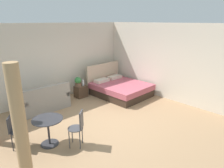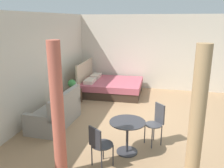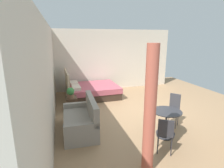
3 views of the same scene
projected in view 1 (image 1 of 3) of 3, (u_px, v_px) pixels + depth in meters
The scene contains 12 objects.
ground_plane at pixel (107, 122), 6.22m from camera, with size 9.11×8.75×0.02m, color #9E7A56.
wall_back at pixel (56, 62), 7.78m from camera, with size 9.11×0.12×2.86m, color beige.
wall_right at pixel (166, 62), 7.79m from camera, with size 0.12×5.75×2.86m, color beige.
bed at pixel (120, 88), 8.35m from camera, with size 1.86×2.18×1.17m.
couch at pixel (45, 102), 6.97m from camera, with size 1.61×0.87×0.90m.
nightstand at pixel (81, 91), 8.14m from camera, with size 0.45×0.38×0.46m.
potted_plant at pixel (78, 82), 7.97m from camera, with size 0.26×0.26×0.38m.
vase at pixel (83, 83), 8.11m from camera, with size 0.08×0.08×0.22m.
balcony_table at pixel (48, 127), 4.94m from camera, with size 0.73×0.73×0.69m.
cafe_chair_near_window at pixel (15, 129), 4.81m from camera, with size 0.56×0.56×0.83m.
cafe_chair_near_couch at pixel (78, 125), 4.86m from camera, with size 0.52×0.52×0.92m.
curtain_left at pixel (21, 135), 3.28m from camera, with size 0.22×0.22×2.37m.
Camera 1 is at (-3.73, -4.17, 2.95)m, focal length 32.81 mm.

